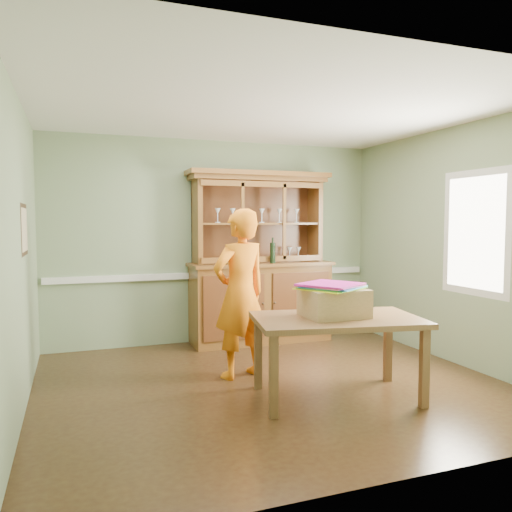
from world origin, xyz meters
name	(u,v)px	position (x,y,z in m)	size (l,w,h in m)	color
floor	(272,384)	(0.00, 0.00, 0.00)	(4.50, 4.50, 0.00)	#412C14
ceiling	(273,109)	(0.00, 0.00, 2.70)	(4.50, 4.50, 0.00)	white
wall_back	(217,241)	(0.00, 2.00, 1.35)	(4.50, 4.50, 0.00)	gray
wall_left	(20,255)	(-2.25, 0.00, 1.35)	(4.00, 4.00, 0.00)	gray
wall_right	(456,245)	(2.25, 0.00, 1.35)	(4.00, 4.00, 0.00)	gray
wall_front	(396,267)	(0.00, -2.00, 1.35)	(4.50, 4.50, 0.00)	gray
chair_rail	(218,275)	(0.00, 1.98, 0.90)	(4.41, 0.05, 0.08)	silver
framed_map	(25,230)	(-2.23, 0.30, 1.55)	(0.03, 0.60, 0.46)	#362515
window_panel	(475,233)	(2.23, -0.30, 1.50)	(0.03, 0.96, 1.36)	silver
china_hutch	(260,282)	(0.52, 1.74, 0.80)	(1.94, 0.64, 2.28)	brown
dining_table	(337,327)	(0.42, -0.55, 0.66)	(1.64, 1.16, 0.75)	brown
cardboard_box	(334,303)	(0.41, -0.52, 0.88)	(0.55, 0.44, 0.26)	tan
kite_stack	(331,286)	(0.38, -0.51, 1.03)	(0.66, 0.66, 0.05)	#ECF41E
person	(240,294)	(-0.22, 0.34, 0.88)	(0.64, 0.42, 1.75)	orange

